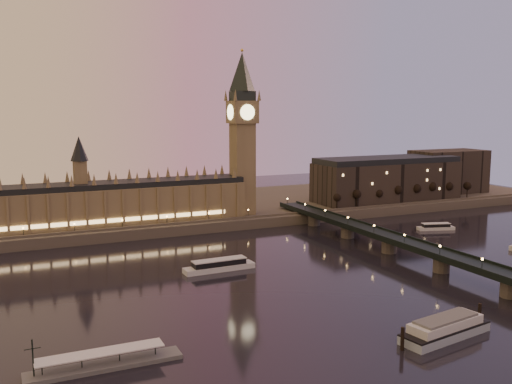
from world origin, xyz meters
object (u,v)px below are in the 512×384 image
Objects in this scene: pontoon_pier at (104,364)px; cruise_boat_b at (436,227)px; cruise_boat_a at (219,265)px; moored_barge at (445,328)px.

cruise_boat_b is at bearing 26.08° from pontoon_pier.
cruise_boat_b is 241.34m from pontoon_pier.
cruise_boat_b is at bearing 8.54° from cruise_boat_a.
moored_barge is at bearing -70.70° from cruise_boat_a.
cruise_boat_a is 0.76× the size of pontoon_pier.
moored_barge is at bearing -114.30° from cruise_boat_b.
pontoon_pier is at bearing -137.31° from cruise_boat_b.
moored_barge is (-112.31, -129.62, 1.24)m from cruise_boat_b.
moored_barge reaches higher than cruise_boat_a.
cruise_boat_a is 102.18m from pontoon_pier.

